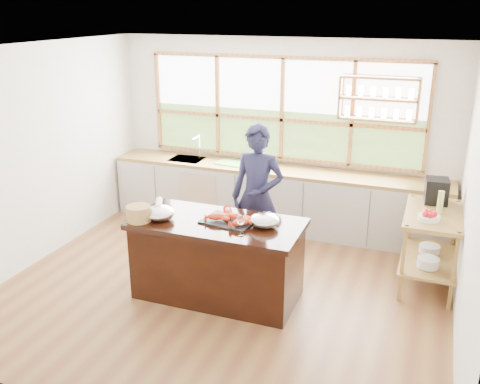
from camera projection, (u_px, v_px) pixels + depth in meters
The scene contains 18 objects.
ground_plane at pixel (225, 287), 6.24m from camera, with size 5.00×5.00×0.00m, color brown.
room_shell at pixel (242, 131), 6.11m from camera, with size 5.02×4.52×2.71m.
back_counter at pixel (273, 197), 7.81m from camera, with size 4.90×0.63×0.90m.
right_shelf_unit at pixel (431, 237), 6.10m from camera, with size 0.62×1.10×0.90m.
island at pixel (218, 259), 5.92m from camera, with size 1.85×0.90×0.90m.
cook at pixel (257, 197), 6.51m from camera, with size 0.66×0.43×1.80m, color #191A36.
potted_plant at pixel (260, 156), 7.75m from camera, with size 0.15×0.10×0.28m, color slate.
cutting_board at pixel (231, 163), 7.88m from camera, with size 0.40×0.30×0.01m, color #5BB33D.
espresso_machine at pixel (437, 191), 6.27m from camera, with size 0.26×0.28×0.29m, color black.
wine_bottle at pixel (440, 202), 5.95m from camera, with size 0.07×0.07×0.27m, color #B8C95C.
fruit_bowl at pixel (429, 216), 5.80m from camera, with size 0.23×0.23×0.11m.
slate_board at pixel (229, 221), 5.76m from camera, with size 0.55×0.40×0.02m, color black.
lobster_pile at pixel (231, 217), 5.73m from camera, with size 0.52×0.44×0.08m.
mixing_bowl_left at pixel (160, 213), 5.81m from camera, with size 0.33×0.33×0.16m, color silver.
mixing_bowl_right at pixel (265, 220), 5.62m from camera, with size 0.32×0.32×0.15m, color silver.
wine_glass at pixel (241, 221), 5.36m from camera, with size 0.08×0.08×0.22m.
wicker_basket at pixel (139, 214), 5.76m from camera, with size 0.26×0.26×0.17m, color #B18C4B.
parchment_roll at pixel (159, 204), 6.16m from camera, with size 0.08×0.08×0.30m, color silver.
Camera 1 is at (2.11, -5.11, 3.11)m, focal length 40.00 mm.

